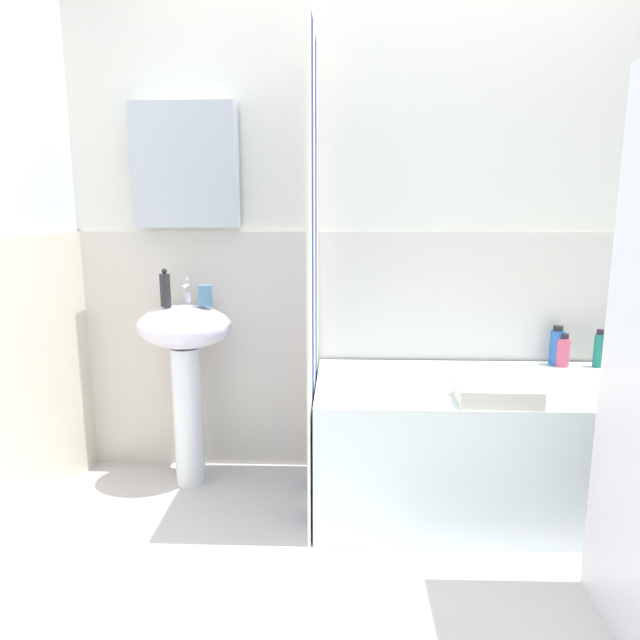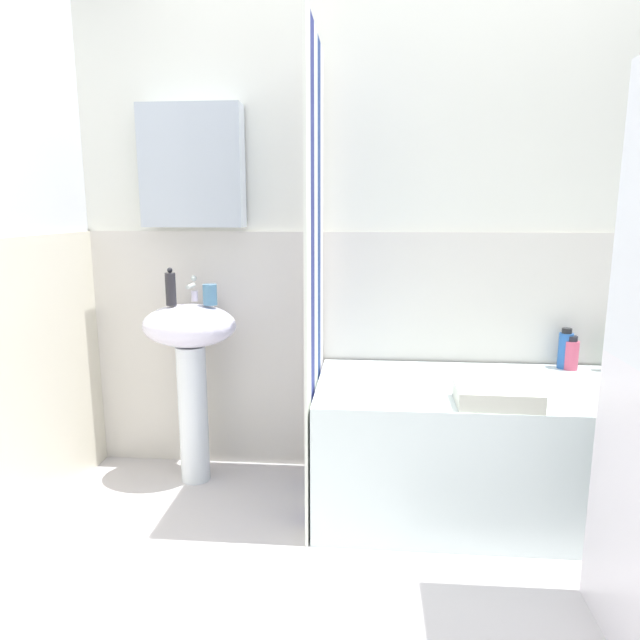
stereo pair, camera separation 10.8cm
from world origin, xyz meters
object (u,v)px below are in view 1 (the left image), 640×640
soap_dispenser (165,289)px  body_wash_bottle (557,347)px  sink (185,355)px  toothbrush_cup (205,295)px  shampoo_bottle (599,349)px  lotion_bottle (562,351)px  conditioner_bottle (619,345)px  bathtub (488,445)px  towel_folded (496,393)px

soap_dispenser → body_wash_bottle: bearing=5.1°
sink → toothbrush_cup: size_ratio=9.15×
shampoo_bottle → lotion_bottle: 0.16m
conditioner_bottle → bathtub: bearing=-157.9°
bathtub → conditioner_bottle: conditioner_bottle is taller
lotion_bottle → body_wash_bottle: body_wash_bottle is taller
conditioner_bottle → lotion_bottle: (-0.25, 0.02, -0.03)m
bathtub → toothbrush_cup: bearing=172.6°
soap_dispenser → lotion_bottle: 1.87m
bathtub → body_wash_bottle: body_wash_bottle is taller
toothbrush_cup → body_wash_bottle: (1.65, 0.13, -0.26)m
conditioner_bottle → lotion_bottle: conditioner_bottle is taller
conditioner_bottle → shampoo_bottle: conditioner_bottle is taller
towel_folded → soap_dispenser: bearing=164.7°
sink → bathtub: bearing=-6.9°
soap_dispenser → towel_folded: size_ratio=0.56×
soap_dispenser → body_wash_bottle: size_ratio=0.91×
body_wash_bottle → shampoo_bottle: bearing=-9.1°
sink → soap_dispenser: (-0.07, -0.03, 0.31)m
conditioner_bottle → shampoo_bottle: size_ratio=1.24×
towel_folded → conditioner_bottle: bearing=36.2°
sink → toothbrush_cup: 0.30m
sink → bathtub: sink is taller
body_wash_bottle → towel_folded: (-0.43, -0.55, -0.06)m
soap_dispenser → toothbrush_cup: (0.17, 0.03, -0.03)m
lotion_bottle → towel_folded: bearing=-130.2°
soap_dispenser → toothbrush_cup: soap_dispenser is taller
shampoo_bottle → lotion_bottle: bearing=175.9°
sink → lotion_bottle: bearing=3.7°
lotion_bottle → conditioner_bottle: bearing=-3.5°
bathtub → towel_folded: 0.41m
sink → soap_dispenser: soap_dispenser is taller
toothbrush_cup → lotion_bottle: toothbrush_cup is taller
bathtub → towel_folded: size_ratio=4.86×
sink → shampoo_bottle: 1.94m
sink → towel_folded: sink is taller
bathtub → lotion_bottle: size_ratio=9.52×
conditioner_bottle → body_wash_bottle: 0.28m
shampoo_bottle → towel_folded: size_ratio=0.58×
body_wash_bottle → lotion_bottle: bearing=-40.2°
toothbrush_cup → lotion_bottle: 1.70m
bathtub → towel_folded: (-0.05, -0.25, 0.32)m
sink → towel_folded: bearing=-17.2°
toothbrush_cup → lotion_bottle: (1.67, 0.12, -0.27)m
bathtub → body_wash_bottle: size_ratio=7.89×
toothbrush_cup → conditioner_bottle: toothbrush_cup is taller
sink → bathtub: size_ratio=0.58×
toothbrush_cup → sink: bearing=179.4°
bathtub → lotion_bottle: 0.61m
shampoo_bottle → body_wash_bottle: 0.19m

